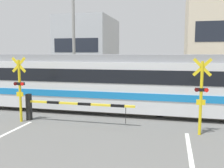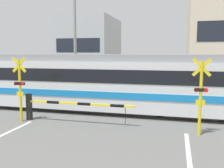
{
  "view_description": "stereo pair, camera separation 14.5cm",
  "coord_description": "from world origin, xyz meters",
  "px_view_note": "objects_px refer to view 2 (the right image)",
  "views": [
    {
      "loc": [
        2.74,
        -0.57,
        3.04
      ],
      "look_at": [
        0.0,
        10.58,
        1.6
      ],
      "focal_mm": 40.0,
      "sensor_mm": 36.0,
      "label": 1
    },
    {
      "loc": [
        2.88,
        -0.53,
        3.04
      ],
      "look_at": [
        0.0,
        10.58,
        1.6
      ],
      "focal_mm": 40.0,
      "sensor_mm": 36.0,
      "label": 2
    }
  ],
  "objects_px": {
    "crossing_barrier_far": "(164,91)",
    "crossing_signal_right": "(201,93)",
    "commuter_train": "(51,79)",
    "pedestrian": "(143,80)",
    "crossing_barrier_near": "(57,105)",
    "crossing_signal_left": "(20,86)"
  },
  "relations": [
    {
      "from": "crossing_barrier_near",
      "to": "crossing_barrier_far",
      "type": "xyz_separation_m",
      "value": [
        4.36,
        5.22,
        0.0
      ]
    },
    {
      "from": "crossing_barrier_far",
      "to": "pedestrian",
      "type": "relative_size",
      "value": 2.79
    },
    {
      "from": "crossing_barrier_far",
      "to": "pedestrian",
      "type": "xyz_separation_m",
      "value": [
        -1.73,
        3.6,
        0.29
      ]
    },
    {
      "from": "crossing_barrier_near",
      "to": "pedestrian",
      "type": "bearing_deg",
      "value": 73.39
    },
    {
      "from": "crossing_barrier_far",
      "to": "crossing_signal_left",
      "type": "bearing_deg",
      "value": -136.97
    },
    {
      "from": "commuter_train",
      "to": "crossing_barrier_near",
      "type": "xyz_separation_m",
      "value": [
        1.69,
        -2.68,
        -0.85
      ]
    },
    {
      "from": "pedestrian",
      "to": "commuter_train",
      "type": "bearing_deg",
      "value": -125.15
    },
    {
      "from": "crossing_signal_right",
      "to": "commuter_train",
      "type": "bearing_deg",
      "value": 158.51
    },
    {
      "from": "crossing_signal_left",
      "to": "crossing_signal_right",
      "type": "bearing_deg",
      "value": 0.0
    },
    {
      "from": "crossing_barrier_far",
      "to": "crossing_signal_right",
      "type": "distance_m",
      "value": 5.83
    },
    {
      "from": "commuter_train",
      "to": "crossing_barrier_near",
      "type": "relative_size",
      "value": 3.95
    },
    {
      "from": "crossing_barrier_far",
      "to": "commuter_train",
      "type": "bearing_deg",
      "value": -157.23
    },
    {
      "from": "pedestrian",
      "to": "crossing_barrier_far",
      "type": "bearing_deg",
      "value": -64.31
    },
    {
      "from": "crossing_barrier_far",
      "to": "pedestrian",
      "type": "height_order",
      "value": "pedestrian"
    },
    {
      "from": "crossing_barrier_far",
      "to": "crossing_signal_left",
      "type": "distance_m",
      "value": 8.18
    },
    {
      "from": "commuter_train",
      "to": "crossing_signal_left",
      "type": "bearing_deg",
      "value": -87.9
    },
    {
      "from": "crossing_barrier_near",
      "to": "pedestrian",
      "type": "relative_size",
      "value": 2.79
    },
    {
      "from": "crossing_barrier_far",
      "to": "crossing_signal_right",
      "type": "height_order",
      "value": "crossing_signal_right"
    },
    {
      "from": "crossing_barrier_near",
      "to": "commuter_train",
      "type": "bearing_deg",
      "value": 122.29
    },
    {
      "from": "commuter_train",
      "to": "pedestrian",
      "type": "height_order",
      "value": "commuter_train"
    },
    {
      "from": "crossing_signal_left",
      "to": "pedestrian",
      "type": "distance_m",
      "value": 10.09
    },
    {
      "from": "crossing_barrier_near",
      "to": "crossing_barrier_far",
      "type": "distance_m",
      "value": 6.81
    }
  ]
}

